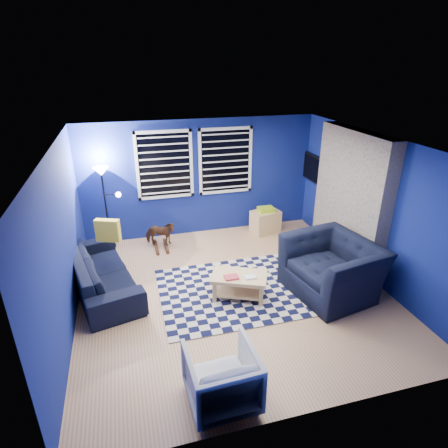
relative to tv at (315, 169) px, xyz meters
name	(u,v)px	position (x,y,z in m)	size (l,w,h in m)	color
floor	(233,291)	(-2.45, -2.00, -1.40)	(5.00, 5.00, 0.00)	tan
ceiling	(235,144)	(-2.45, -2.00, 1.10)	(5.00, 5.00, 0.00)	white
wall_back	(200,178)	(-2.45, 0.50, -0.15)	(5.00, 5.00, 0.00)	navy
wall_left	(62,243)	(-4.95, -2.00, -0.15)	(5.00, 5.00, 0.00)	navy
wall_right	(373,208)	(0.05, -2.00, -0.15)	(5.00, 5.00, 0.00)	navy
fireplace	(349,202)	(-0.09, -1.50, -0.20)	(0.65, 2.00, 2.50)	gray
window_left	(165,165)	(-3.20, 0.46, 0.20)	(1.17, 0.06, 1.42)	black
window_right	(226,161)	(-1.90, 0.46, 0.20)	(1.17, 0.06, 1.42)	black
tv	(315,169)	(0.00, 0.00, 0.00)	(0.07, 1.00, 0.58)	black
rug	(235,290)	(-2.41, -1.99, -1.39)	(2.50, 2.00, 0.02)	black
sofa	(102,272)	(-4.55, -1.33, -1.08)	(0.87, 2.22, 0.65)	black
armchair_big	(332,268)	(-0.87, -2.42, -0.94)	(1.23, 1.41, 0.92)	black
armchair_bent	(221,377)	(-3.20, -4.07, -1.04)	(0.76, 0.78, 0.71)	gray
rocking_horse	(160,234)	(-3.44, -0.10, -1.07)	(0.62, 0.28, 0.52)	#492B17
coffee_table	(239,281)	(-2.40, -2.19, -1.09)	(1.01, 0.82, 0.44)	#DBB17B
cabinet	(265,221)	(-1.07, 0.08, -1.14)	(0.68, 0.53, 0.59)	#DBB17B
floor_lamp	(104,183)	(-4.42, 0.25, 0.00)	(0.46, 0.29, 1.70)	black
throw_pillow	(108,230)	(-4.40, -0.83, -0.55)	(0.42, 0.13, 0.40)	yellow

